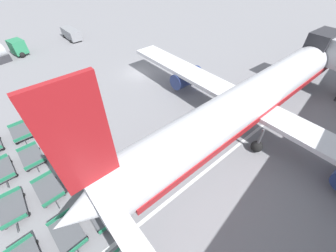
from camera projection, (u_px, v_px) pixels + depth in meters
ground_plane at (138, 73)px, 31.26m from camera, size 500.00×500.00×0.00m
airplane at (258, 96)px, 20.57m from camera, size 36.42×40.27×11.62m
service_van at (71, 34)px, 40.96m from camera, size 5.75×2.90×1.93m
baggage_dolly_row_near_col_b at (2, 171)px, 17.61m from camera, size 3.56×1.96×0.92m
baggage_dolly_row_near_col_c at (13, 208)px, 15.17m from camera, size 3.59×2.15×0.92m
baggage_dolly_row_mid_a_col_a at (21, 132)px, 21.09m from camera, size 3.57×2.01×0.92m
baggage_dolly_row_mid_a_col_b at (32, 157)px, 18.73m from camera, size 3.57×2.00×0.92m
baggage_dolly_row_mid_a_col_c at (49, 190)px, 16.31m from camera, size 3.55×1.93×0.92m
baggage_dolly_row_mid_a_col_d at (68, 234)px, 13.89m from camera, size 3.55×1.93×0.92m
baggage_dolly_row_mid_b_col_a at (46, 122)px, 22.30m from camera, size 3.59×2.10×0.92m
baggage_dolly_row_mid_b_col_b at (59, 145)px, 19.78m from camera, size 3.58×2.03×0.92m
baggage_dolly_row_mid_b_col_c at (78, 172)px, 17.53m from camera, size 3.58×2.07×0.92m
baggage_dolly_row_mid_b_col_d at (101, 212)px, 14.97m from camera, size 3.57×1.98×0.92m
stand_guidance_stripe at (206, 170)px, 18.21m from camera, size 3.56×24.15×0.01m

